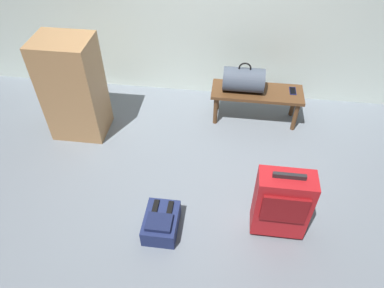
{
  "coord_description": "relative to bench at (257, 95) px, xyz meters",
  "views": [
    {
      "loc": [
        0.29,
        -2.22,
        2.67
      ],
      "look_at": [
        -0.03,
        0.29,
        0.25
      ],
      "focal_mm": 33.31,
      "sensor_mm": 36.0,
      "label": 1
    }
  ],
  "objects": [
    {
      "name": "ground_plane",
      "position": [
        -0.6,
        -1.07,
        -0.33
      ],
      "size": [
        6.6,
        6.6,
        0.0
      ],
      "primitive_type": "plane",
      "color": "slate"
    },
    {
      "name": "bench",
      "position": [
        0.0,
        0.0,
        0.0
      ],
      "size": [
        1.0,
        0.36,
        0.39
      ],
      "color": "brown",
      "rests_on": "ground"
    },
    {
      "name": "duffel_bag_slate",
      "position": [
        -0.16,
        0.0,
        0.19
      ],
      "size": [
        0.44,
        0.26,
        0.34
      ],
      "color": "#475160",
      "rests_on": "bench"
    },
    {
      "name": "cell_phone",
      "position": [
        0.38,
        0.04,
        0.06
      ],
      "size": [
        0.07,
        0.14,
        0.01
      ],
      "color": "#191E4C",
      "rests_on": "bench"
    },
    {
      "name": "suitcase_upright_red",
      "position": [
        0.19,
        -1.5,
        0.03
      ],
      "size": [
        0.44,
        0.24,
        0.71
      ],
      "color": "red",
      "rests_on": "ground"
    },
    {
      "name": "backpack_navy",
      "position": [
        -0.78,
        -1.61,
        -0.24
      ],
      "size": [
        0.28,
        0.38,
        0.21
      ],
      "color": "navy",
      "rests_on": "ground"
    },
    {
      "name": "side_cabinet",
      "position": [
        -1.9,
        -0.43,
        0.22
      ],
      "size": [
        0.56,
        0.44,
        1.1
      ],
      "color": "#A87A4C",
      "rests_on": "ground"
    }
  ]
}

